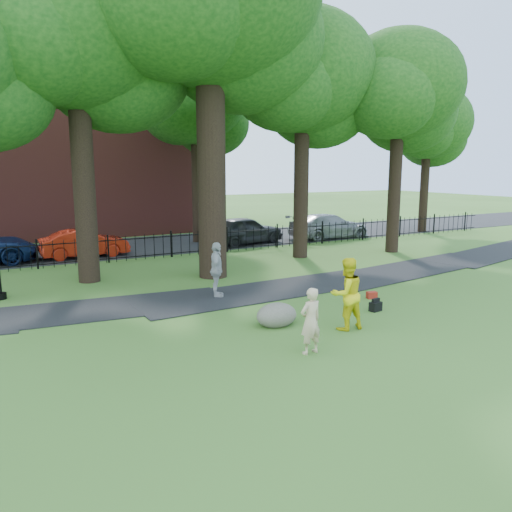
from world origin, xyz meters
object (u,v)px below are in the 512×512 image
woman (311,321)px  red_sedan (85,243)px  big_tree (211,6)px  man (347,294)px  boulder (277,313)px

woman → red_sedan: (-2.33, 15.71, -0.12)m
woman → big_tree: bearing=-105.7°
big_tree → red_sedan: size_ratio=3.51×
man → woman: bearing=31.6°
big_tree → man: size_ratio=7.32×
big_tree → boulder: (-1.11, -6.65, -9.80)m
woman → red_sedan: size_ratio=0.39×
boulder → red_sedan: size_ratio=0.29×
woman → boulder: bearing=-106.3°
man → boulder: (-1.48, 1.18, -0.64)m
woman → red_sedan: woman is taller
man → boulder: man is taller
big_tree → boulder: bearing=-99.5°
boulder → red_sedan: 13.80m
woman → man: bearing=-157.6°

